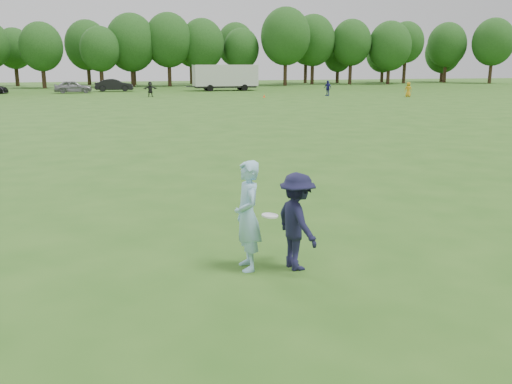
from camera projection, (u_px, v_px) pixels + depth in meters
The scene contains 12 objects.
ground at pixel (228, 267), 9.23m from camera, with size 200.00×200.00×0.00m, color #2B5919.
thrower at pixel (248, 216), 8.96m from camera, with size 0.67×0.44×1.85m, color #95CBE7.
defender at pixel (297, 221), 9.00m from camera, with size 1.06×0.61×1.65m, color #171734.
player_far_b at pixel (328, 88), 57.52m from camera, with size 0.95×0.39×1.62m, color navy.
player_far_c at pixel (408, 90), 55.58m from camera, with size 0.74×0.48×1.51m, color gold.
player_far_d at pixel (150, 89), 55.84m from camera, with size 1.45×0.46×1.56m, color #252525.
car_e at pixel (73, 87), 62.82m from camera, with size 1.70×4.24×1.44m, color gray.
car_f at pixel (114, 85), 66.50m from camera, with size 1.59×4.56×1.50m, color black.
field_cone at pixel (264, 96), 54.85m from camera, with size 0.28×0.28×0.30m, color #FF450D.
disc_in_play at pixel (270, 216), 8.74m from camera, with size 0.31×0.31×0.05m.
cargo_trailer at pixel (225, 76), 68.13m from camera, with size 9.00×2.75×3.20m.
treeline at pixel (130, 43), 80.49m from camera, with size 130.35×18.39×11.74m.
Camera 1 is at (-1.91, -8.48, 3.39)m, focal length 38.00 mm.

